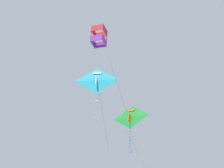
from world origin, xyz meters
name	(u,v)px	position (x,y,z in m)	size (l,w,h in m)	color
kite_box_near_left	(99,37)	(3.46, -6.45, 42.39)	(2.95, 2.68, 7.43)	red
kite_delta_mid_left	(97,81)	(1.17, -3.94, 40.45)	(2.25, 1.57, 6.11)	#1EB2C6
kite_delta_upper_right	(131,117)	(-4.38, 8.24, 41.27)	(3.30, 2.16, 7.94)	green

